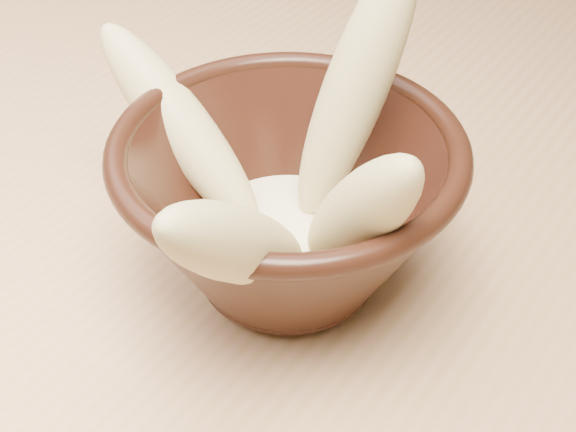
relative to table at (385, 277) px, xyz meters
The scene contains 7 objects.
table is the anchor object (origin of this frame).
bowl 0.18m from the table, 97.94° to the right, with size 0.21×0.21×0.11m.
milk_puddle 0.16m from the table, 97.94° to the right, with size 0.12×0.12×0.02m, color #FAF2C9.
banana_upright 0.21m from the table, 93.38° to the right, with size 0.04×0.04×0.17m, color #D0B97B.
banana_left 0.22m from the table, 133.25° to the right, with size 0.04×0.04×0.16m, color #D0B97B.
banana_right 0.23m from the table, 71.59° to the right, with size 0.04×0.04×0.14m, color #D0B97B.
banana_front 0.26m from the table, 86.87° to the right, with size 0.04×0.04×0.17m, color #D0B97B.
Camera 1 is at (0.19, -0.41, 1.12)m, focal length 50.00 mm.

